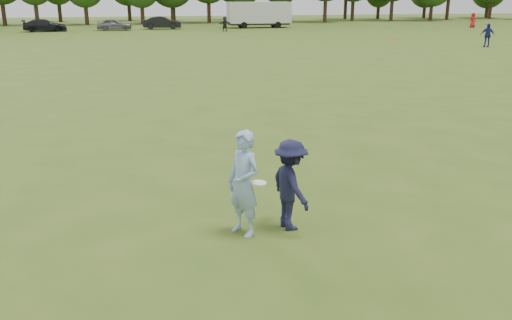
{
  "coord_description": "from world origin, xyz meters",
  "views": [
    {
      "loc": [
        -2.73,
        -8.76,
        4.33
      ],
      "look_at": [
        -0.52,
        1.42,
        1.1
      ],
      "focal_mm": 38.0,
      "sensor_mm": 36.0,
      "label": 1
    }
  ],
  "objects_px": {
    "thrower": "(244,184)",
    "cargo_trailer": "(259,14)",
    "defender": "(291,185)",
    "car_d": "(45,25)",
    "car_e": "(114,25)",
    "car_f": "(162,23)",
    "player_far_c": "(473,20)",
    "field_cone": "(392,39)",
    "player_far_b": "(487,35)",
    "player_far_d": "(225,24)"
  },
  "relations": [
    {
      "from": "car_e",
      "to": "cargo_trailer",
      "type": "relative_size",
      "value": 0.45
    },
    {
      "from": "field_cone",
      "to": "cargo_trailer",
      "type": "bearing_deg",
      "value": 111.29
    },
    {
      "from": "thrower",
      "to": "player_far_d",
      "type": "relative_size",
      "value": 1.17
    },
    {
      "from": "player_far_c",
      "to": "car_d",
      "type": "bearing_deg",
      "value": 3.15
    },
    {
      "from": "field_cone",
      "to": "defender",
      "type": "bearing_deg",
      "value": -118.24
    },
    {
      "from": "thrower",
      "to": "player_far_d",
      "type": "bearing_deg",
      "value": 138.68
    },
    {
      "from": "car_e",
      "to": "cargo_trailer",
      "type": "height_order",
      "value": "cargo_trailer"
    },
    {
      "from": "player_far_c",
      "to": "field_cone",
      "type": "xyz_separation_m",
      "value": [
        -18.8,
        -15.75,
        -0.79
      ]
    },
    {
      "from": "thrower",
      "to": "defender",
      "type": "relative_size",
      "value": 1.13
    },
    {
      "from": "defender",
      "to": "player_far_d",
      "type": "distance_m",
      "value": 55.33
    },
    {
      "from": "thrower",
      "to": "car_f",
      "type": "distance_m",
      "value": 60.59
    },
    {
      "from": "player_far_c",
      "to": "car_e",
      "type": "relative_size",
      "value": 0.46
    },
    {
      "from": "car_f",
      "to": "field_cone",
      "type": "xyz_separation_m",
      "value": [
        20.56,
        -21.06,
        -0.61
      ]
    },
    {
      "from": "defender",
      "to": "car_f",
      "type": "relative_size",
      "value": 0.38
    },
    {
      "from": "thrower",
      "to": "player_far_c",
      "type": "bearing_deg",
      "value": 110.93
    },
    {
      "from": "thrower",
      "to": "field_cone",
      "type": "relative_size",
      "value": 6.6
    },
    {
      "from": "defender",
      "to": "car_e",
      "type": "xyz_separation_m",
      "value": [
        -5.09,
        59.31,
        -0.18
      ]
    },
    {
      "from": "field_cone",
      "to": "player_far_d",
      "type": "bearing_deg",
      "value": 131.6
    },
    {
      "from": "player_far_b",
      "to": "car_f",
      "type": "bearing_deg",
      "value": -179.69
    },
    {
      "from": "player_far_d",
      "to": "cargo_trailer",
      "type": "distance_m",
      "value": 8.01
    },
    {
      "from": "car_d",
      "to": "defender",
      "type": "bearing_deg",
      "value": -174.73
    },
    {
      "from": "car_f",
      "to": "cargo_trailer",
      "type": "bearing_deg",
      "value": -83.29
    },
    {
      "from": "car_e",
      "to": "defender",
      "type": "bearing_deg",
      "value": -174.73
    },
    {
      "from": "defender",
      "to": "player_far_d",
      "type": "relative_size",
      "value": 1.03
    },
    {
      "from": "player_far_b",
      "to": "player_far_c",
      "type": "xyz_separation_m",
      "value": [
        14.16,
        23.65,
        -0.02
      ]
    },
    {
      "from": "car_e",
      "to": "car_f",
      "type": "relative_size",
      "value": 0.87
    },
    {
      "from": "player_far_c",
      "to": "car_f",
      "type": "height_order",
      "value": "player_far_c"
    },
    {
      "from": "car_e",
      "to": "cargo_trailer",
      "type": "distance_m",
      "value": 18.09
    },
    {
      "from": "defender",
      "to": "player_far_d",
      "type": "height_order",
      "value": "defender"
    },
    {
      "from": "defender",
      "to": "player_far_d",
      "type": "bearing_deg",
      "value": -20.58
    },
    {
      "from": "thrower",
      "to": "car_d",
      "type": "xyz_separation_m",
      "value": [
        -11.98,
        58.99,
        -0.29
      ]
    },
    {
      "from": "thrower",
      "to": "cargo_trailer",
      "type": "distance_m",
      "value": 62.3
    },
    {
      "from": "player_far_b",
      "to": "car_e",
      "type": "distance_m",
      "value": 41.55
    },
    {
      "from": "player_far_b",
      "to": "car_d",
      "type": "xyz_separation_m",
      "value": [
        -38.72,
        27.39,
        -0.25
      ]
    },
    {
      "from": "player_far_c",
      "to": "player_far_d",
      "type": "bearing_deg",
      "value": 7.87
    },
    {
      "from": "defender",
      "to": "car_d",
      "type": "distance_m",
      "value": 60.33
    },
    {
      "from": "car_e",
      "to": "player_far_c",
      "type": "bearing_deg",
      "value": -94.85
    },
    {
      "from": "player_far_b",
      "to": "field_cone",
      "type": "relative_size",
      "value": 6.37
    },
    {
      "from": "thrower",
      "to": "defender",
      "type": "height_order",
      "value": "thrower"
    },
    {
      "from": "thrower",
      "to": "field_cone",
      "type": "bearing_deg",
      "value": 118.22
    },
    {
      "from": "player_far_c",
      "to": "car_d",
      "type": "relative_size",
      "value": 0.39
    },
    {
      "from": "car_d",
      "to": "player_far_c",
      "type": "bearing_deg",
      "value": -101.11
    },
    {
      "from": "car_d",
      "to": "field_cone",
      "type": "relative_size",
      "value": 16.14
    },
    {
      "from": "field_cone",
      "to": "cargo_trailer",
      "type": "distance_m",
      "value": 22.85
    },
    {
      "from": "player_far_c",
      "to": "car_d",
      "type": "distance_m",
      "value": 53.01
    },
    {
      "from": "player_far_d",
      "to": "cargo_trailer",
      "type": "xyz_separation_m",
      "value": [
        5.37,
        5.87,
        0.93
      ]
    },
    {
      "from": "player_far_c",
      "to": "car_f",
      "type": "bearing_deg",
      "value": -0.49
    },
    {
      "from": "field_cone",
      "to": "cargo_trailer",
      "type": "relative_size",
      "value": 0.03
    },
    {
      "from": "player_far_b",
      "to": "defender",
      "type": "bearing_deg",
      "value": -80.03
    },
    {
      "from": "thrower",
      "to": "cargo_trailer",
      "type": "height_order",
      "value": "cargo_trailer"
    }
  ]
}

